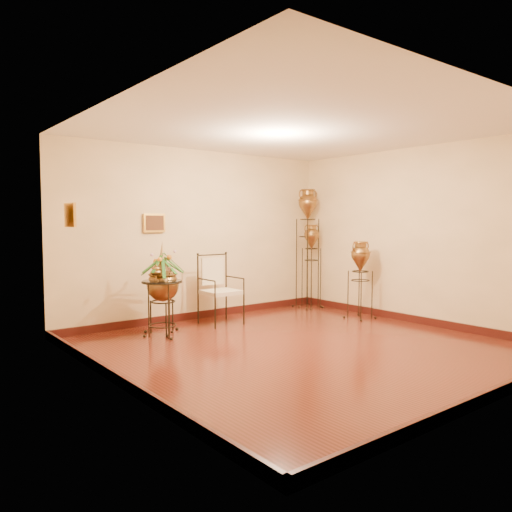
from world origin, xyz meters
TOP-DOWN VIEW (x-y plane):
  - ground at (0.00, 0.00)m, footprint 5.00×5.00m
  - room_shell at (-0.01, 0.01)m, footprint 5.02×5.02m
  - amphora_tall at (2.15, 2.15)m, footprint 0.54×0.54m
  - amphora_mid at (2.15, 2.04)m, footprint 0.36×0.36m
  - amphora_short at (2.08, 0.81)m, footprint 0.48×0.48m
  - planter_urn at (-1.05, 1.82)m, footprint 0.82×0.82m
  - armchair at (-0.01, 1.87)m, footprint 0.63×0.59m
  - side_table at (-1.16, 1.65)m, footprint 0.70×0.70m

SIDE VIEW (x-z plane):
  - ground at x=0.00m, z-range 0.00..0.00m
  - side_table at x=-1.16m, z-range -0.09..0.92m
  - armchair at x=-0.01m, z-range 0.00..1.11m
  - amphora_short at x=2.08m, z-range 0.00..1.32m
  - planter_urn at x=-1.05m, z-range 0.08..1.44m
  - amphora_mid at x=2.15m, z-range 0.01..1.59m
  - amphora_tall at x=2.15m, z-range 0.02..2.27m
  - room_shell at x=-0.01m, z-range 0.33..3.14m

